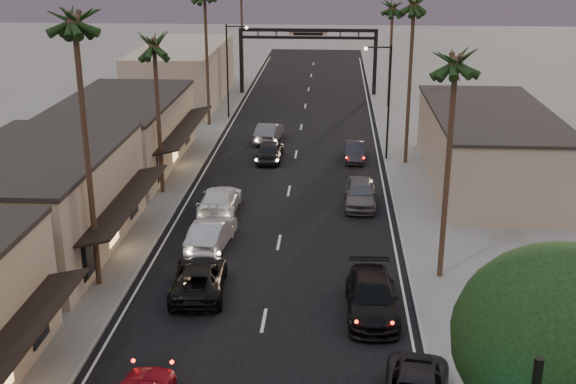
# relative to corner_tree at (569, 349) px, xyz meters

# --- Properties ---
(ground) EXTENTS (200.00, 200.00, 0.00)m
(ground) POSITION_rel_corner_tree_xyz_m (-9.48, 32.55, -5.98)
(ground) COLOR slate
(ground) RESTS_ON ground
(road) EXTENTS (14.00, 120.00, 0.02)m
(road) POSITION_rel_corner_tree_xyz_m (-9.48, 37.55, -5.97)
(road) COLOR black
(road) RESTS_ON ground
(sidewalk_left) EXTENTS (5.00, 92.00, 0.12)m
(sidewalk_left) POSITION_rel_corner_tree_xyz_m (-18.98, 44.55, -5.92)
(sidewalk_left) COLOR slate
(sidewalk_left) RESTS_ON ground
(sidewalk_right) EXTENTS (5.00, 92.00, 0.12)m
(sidewalk_right) POSITION_rel_corner_tree_xyz_m (0.02, 44.55, -5.92)
(sidewalk_right) COLOR slate
(sidewalk_right) RESTS_ON ground
(storefront_mid) EXTENTS (8.00, 14.00, 5.50)m
(storefront_mid) POSITION_rel_corner_tree_xyz_m (-22.48, 18.55, -3.23)
(storefront_mid) COLOR #A49A83
(storefront_mid) RESTS_ON ground
(storefront_far) EXTENTS (8.00, 16.00, 5.00)m
(storefront_far) POSITION_rel_corner_tree_xyz_m (-22.48, 34.55, -3.48)
(storefront_far) COLOR tan
(storefront_far) RESTS_ON ground
(storefront_dist) EXTENTS (8.00, 20.00, 6.00)m
(storefront_dist) POSITION_rel_corner_tree_xyz_m (-22.48, 57.55, -2.98)
(storefront_dist) COLOR #A49A83
(storefront_dist) RESTS_ON ground
(building_right) EXTENTS (8.00, 18.00, 5.00)m
(building_right) POSITION_rel_corner_tree_xyz_m (4.52, 32.55, -3.48)
(building_right) COLOR #A49A83
(building_right) RESTS_ON ground
(corner_tree) EXTENTS (6.20, 6.20, 8.80)m
(corner_tree) POSITION_rel_corner_tree_xyz_m (0.00, 0.00, 0.00)
(corner_tree) COLOR #38281C
(corner_tree) RESTS_ON ground
(arch) EXTENTS (15.20, 0.40, 7.27)m
(arch) POSITION_rel_corner_tree_xyz_m (-9.48, 62.55, -0.45)
(arch) COLOR black
(arch) RESTS_ON ground
(streetlight_right) EXTENTS (2.13, 0.30, 9.00)m
(streetlight_right) POSITION_rel_corner_tree_xyz_m (-2.56, 37.55, -0.65)
(streetlight_right) COLOR black
(streetlight_right) RESTS_ON ground
(streetlight_left) EXTENTS (2.13, 0.30, 9.00)m
(streetlight_left) POSITION_rel_corner_tree_xyz_m (-16.40, 50.55, -0.65)
(streetlight_left) COLOR black
(streetlight_left) RESTS_ON ground
(palm_lb) EXTENTS (3.20, 3.20, 15.20)m
(palm_lb) POSITION_rel_corner_tree_xyz_m (-18.08, 14.55, 7.41)
(palm_lb) COLOR #38281C
(palm_lb) RESTS_ON ground
(palm_lc) EXTENTS (3.20, 3.20, 12.20)m
(palm_lc) POSITION_rel_corner_tree_xyz_m (-18.08, 28.55, 4.49)
(palm_lc) COLOR #38281C
(palm_lc) RESTS_ON ground
(palm_ra) EXTENTS (3.20, 3.20, 13.20)m
(palm_ra) POSITION_rel_corner_tree_xyz_m (-0.88, 16.55, 5.46)
(palm_ra) COLOR #38281C
(palm_ra) RESTS_ON ground
(palm_rc) EXTENTS (3.20, 3.20, 12.20)m
(palm_rc) POSITION_rel_corner_tree_xyz_m (-0.88, 56.55, 4.49)
(palm_rc) COLOR #38281C
(palm_rc) RESTS_ON ground
(oncoming_pickup) EXTENTS (2.97, 5.67, 1.52)m
(oncoming_pickup) POSITION_rel_corner_tree_xyz_m (-12.92, 14.17, -5.22)
(oncoming_pickup) COLOR black
(oncoming_pickup) RESTS_ON ground
(oncoming_silver) EXTENTS (2.29, 5.20, 1.66)m
(oncoming_silver) POSITION_rel_corner_tree_xyz_m (-13.22, 19.67, -5.15)
(oncoming_silver) COLOR #9D9DA2
(oncoming_silver) RESTS_ON ground
(oncoming_white) EXTENTS (2.33, 5.70, 1.65)m
(oncoming_white) POSITION_rel_corner_tree_xyz_m (-13.60, 25.17, -5.15)
(oncoming_white) COLOR silver
(oncoming_white) RESTS_ON ground
(oncoming_dgrey) EXTENTS (2.01, 4.90, 1.67)m
(oncoming_dgrey) POSITION_rel_corner_tree_xyz_m (-11.45, 36.82, -5.15)
(oncoming_dgrey) COLOR black
(oncoming_dgrey) RESTS_ON ground
(oncoming_grey_far) EXTENTS (2.24, 5.13, 1.64)m
(oncoming_grey_far) POSITION_rel_corner_tree_xyz_m (-12.02, 42.32, -5.16)
(oncoming_grey_far) COLOR #555459
(oncoming_grey_far) RESTS_ON ground
(curbside_black) EXTENTS (2.43, 5.79, 1.67)m
(curbside_black) POSITION_rel_corner_tree_xyz_m (-4.56, 12.55, -5.14)
(curbside_black) COLOR black
(curbside_black) RESTS_ON ground
(curbside_grey) EXTENTS (2.15, 5.07, 1.71)m
(curbside_grey) POSITION_rel_corner_tree_xyz_m (-4.66, 26.99, -5.12)
(curbside_grey) COLOR #515157
(curbside_grey) RESTS_ON ground
(curbside_far) EXTENTS (1.53, 4.33, 1.42)m
(curbside_far) POSITION_rel_corner_tree_xyz_m (-4.80, 37.34, -5.27)
(curbside_far) COLOR black
(curbside_far) RESTS_ON ground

